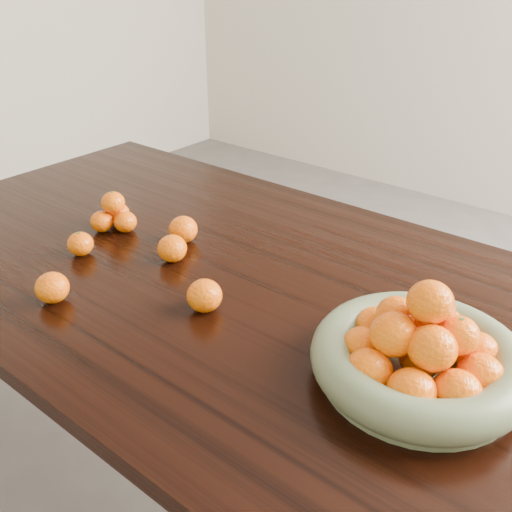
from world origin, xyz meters
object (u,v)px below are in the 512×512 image
Objects in this scene: fruit_bowl at (419,355)px; orange_pyramid at (115,214)px; loose_orange_0 at (80,244)px; dining_table at (250,314)px.

orange_pyramid is (-0.86, 0.06, -0.01)m from fruit_bowl.
fruit_bowl reaches higher than loose_orange_0.
fruit_bowl is 5.88× the size of loose_orange_0.
loose_orange_0 is at bearing -173.93° from fruit_bowl.
orange_pyramid reaches higher than dining_table.
orange_pyramid is 1.93× the size of loose_orange_0.
orange_pyramid is 0.15m from loose_orange_0.
dining_table is 5.53× the size of fruit_bowl.
dining_table is 32.49× the size of loose_orange_0.
orange_pyramid reaches higher than loose_orange_0.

